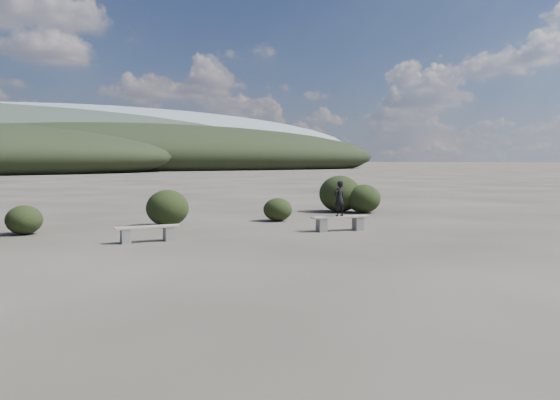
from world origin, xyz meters
TOP-DOWN VIEW (x-y plane):
  - ground at (0.00, 0.00)m, footprint 1200.00×1200.00m
  - bench_left at (-3.26, 5.72)m, footprint 1.65×0.51m
  - bench_right at (2.22, 4.83)m, footprint 1.77×0.79m
  - seated_person at (2.19, 4.84)m, footprint 0.40×0.29m
  - shrub_a at (-5.68, 8.95)m, footprint 0.99×0.99m
  - shrub_b at (-1.60, 8.66)m, footprint 1.33×1.33m
  - shrub_c at (2.08, 8.03)m, footprint 0.98×0.98m
  - shrub_d at (5.95, 9.51)m, footprint 1.66×1.66m
  - shrub_e at (6.47, 8.68)m, footprint 1.34×1.34m

SIDE VIEW (x-z plane):
  - ground at x=0.00m, z-range 0.00..0.00m
  - bench_left at x=-3.26m, z-range 0.04..0.45m
  - bench_right at x=2.22m, z-range 0.05..0.48m
  - shrub_c at x=2.08m, z-range 0.00..0.78m
  - shrub_a at x=-5.68m, z-range 0.00..0.81m
  - shrub_e at x=6.47m, z-range 0.00..1.12m
  - shrub_b at x=-1.60m, z-range 0.00..1.14m
  - shrub_d at x=5.95m, z-range 0.00..1.45m
  - seated_person at x=2.19m, z-range 0.43..1.47m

